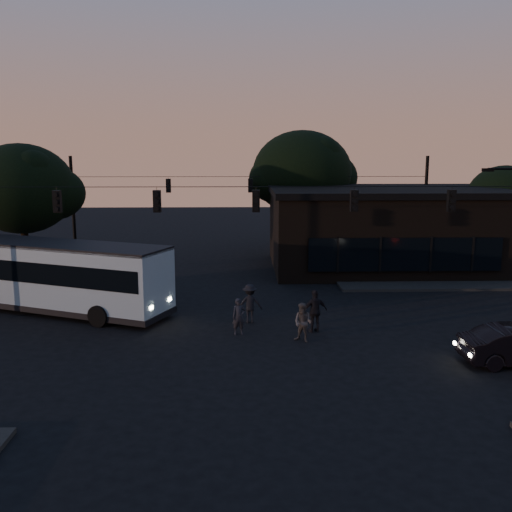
{
  "coord_description": "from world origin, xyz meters",
  "views": [
    {
      "loc": [
        -0.66,
        -22.0,
        7.73
      ],
      "look_at": [
        0.0,
        4.0,
        3.0
      ],
      "focal_mm": 40.0,
      "sensor_mm": 36.0,
      "label": 1
    }
  ],
  "objects_px": {
    "pedestrian_c": "(315,311)",
    "pedestrian_b": "(303,323)",
    "building": "(384,228)",
    "pedestrian_a": "(239,316)",
    "pedestrian_d": "(250,303)",
    "bus": "(53,273)"
  },
  "relations": [
    {
      "from": "pedestrian_a",
      "to": "pedestrian_d",
      "type": "height_order",
      "value": "pedestrian_d"
    },
    {
      "from": "building",
      "to": "pedestrian_c",
      "type": "xyz_separation_m",
      "value": [
        -6.48,
        -14.15,
        -1.76
      ]
    },
    {
      "from": "pedestrian_c",
      "to": "pedestrian_b",
      "type": "bearing_deg",
      "value": 44.78
    },
    {
      "from": "pedestrian_b",
      "to": "pedestrian_c",
      "type": "height_order",
      "value": "pedestrian_c"
    },
    {
      "from": "bus",
      "to": "pedestrian_b",
      "type": "bearing_deg",
      "value": 0.25
    },
    {
      "from": "pedestrian_a",
      "to": "pedestrian_d",
      "type": "relative_size",
      "value": 0.88
    },
    {
      "from": "pedestrian_d",
      "to": "pedestrian_c",
      "type": "bearing_deg",
      "value": 147.96
    },
    {
      "from": "bus",
      "to": "pedestrian_b",
      "type": "xyz_separation_m",
      "value": [
        11.77,
        -4.95,
        -1.11
      ]
    },
    {
      "from": "building",
      "to": "pedestrian_c",
      "type": "height_order",
      "value": "building"
    },
    {
      "from": "pedestrian_a",
      "to": "pedestrian_b",
      "type": "relative_size",
      "value": 0.97
    },
    {
      "from": "building",
      "to": "pedestrian_a",
      "type": "distance_m",
      "value": 17.49
    },
    {
      "from": "building",
      "to": "pedestrian_c",
      "type": "bearing_deg",
      "value": -114.62
    },
    {
      "from": "pedestrian_c",
      "to": "pedestrian_d",
      "type": "relative_size",
      "value": 1.06
    },
    {
      "from": "building",
      "to": "bus",
      "type": "height_order",
      "value": "building"
    },
    {
      "from": "pedestrian_b",
      "to": "pedestrian_d",
      "type": "relative_size",
      "value": 0.91
    },
    {
      "from": "pedestrian_b",
      "to": "pedestrian_c",
      "type": "distance_m",
      "value": 1.41
    },
    {
      "from": "pedestrian_c",
      "to": "building",
      "type": "bearing_deg",
      "value": -131.58
    },
    {
      "from": "pedestrian_c",
      "to": "pedestrian_d",
      "type": "xyz_separation_m",
      "value": [
        -2.81,
        1.54,
        -0.05
      ]
    },
    {
      "from": "bus",
      "to": "pedestrian_d",
      "type": "xyz_separation_m",
      "value": [
        9.63,
        -2.17,
        -1.03
      ]
    },
    {
      "from": "building",
      "to": "pedestrian_d",
      "type": "relative_size",
      "value": 8.56
    },
    {
      "from": "building",
      "to": "pedestrian_d",
      "type": "height_order",
      "value": "building"
    },
    {
      "from": "building",
      "to": "pedestrian_c",
      "type": "relative_size",
      "value": 8.09
    }
  ]
}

